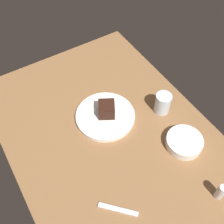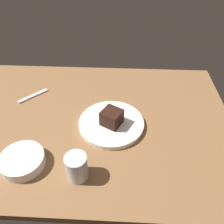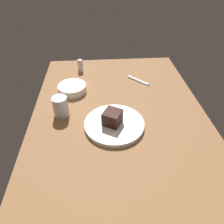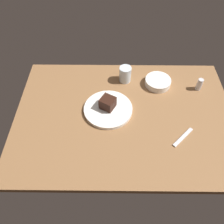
% 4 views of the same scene
% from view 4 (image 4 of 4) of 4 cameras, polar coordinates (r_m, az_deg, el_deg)
% --- Properties ---
extents(dining_table, '(1.20, 0.84, 0.03)m').
position_cam_4_polar(dining_table, '(1.27, 3.13, -1.13)').
color(dining_table, brown).
rests_on(dining_table, ground).
extents(dessert_plate, '(0.27, 0.27, 0.02)m').
position_cam_4_polar(dessert_plate, '(1.27, -0.97, 0.71)').
color(dessert_plate, white).
rests_on(dessert_plate, dining_table).
extents(chocolate_cake_slice, '(0.10, 0.10, 0.06)m').
position_cam_4_polar(chocolate_cake_slice, '(1.25, -1.08, 2.26)').
color(chocolate_cake_slice, black).
rests_on(chocolate_cake_slice, dessert_plate).
extents(salt_shaker, '(0.03, 0.03, 0.08)m').
position_cam_4_polar(salt_shaker, '(1.46, 20.85, 6.42)').
color(salt_shaker, silver).
rests_on(salt_shaker, dining_table).
extents(water_glass, '(0.07, 0.07, 0.10)m').
position_cam_4_polar(water_glass, '(1.41, 3.28, 9.34)').
color(water_glass, silver).
rests_on(water_glass, dining_table).
extents(side_bowl, '(0.15, 0.15, 0.04)m').
position_cam_4_polar(side_bowl, '(1.43, 11.29, 7.30)').
color(side_bowl, white).
rests_on(side_bowl, dining_table).
extents(dessert_spoon, '(0.12, 0.12, 0.01)m').
position_cam_4_polar(dessert_spoon, '(1.23, 17.20, -5.99)').
color(dessert_spoon, silver).
rests_on(dessert_spoon, dining_table).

